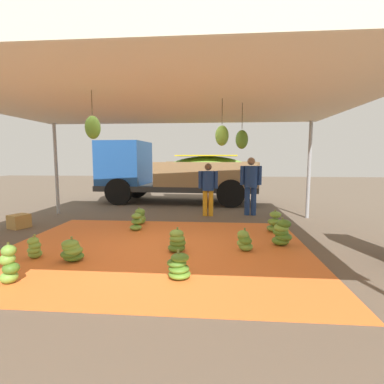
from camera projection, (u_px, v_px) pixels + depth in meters
ground_plane at (177, 218)px, 8.64m from camera, size 40.00×40.00×0.00m
tarp_orange at (156, 248)px, 5.67m from camera, size 5.82×4.82×0.01m
tent_canopy at (154, 101)px, 5.27m from camera, size 8.00×7.00×2.84m
banana_bunch_0 at (34, 248)px, 5.08m from camera, size 0.30×0.32×0.43m
banana_bunch_1 at (179, 267)px, 4.25m from camera, size 0.47×0.46×0.42m
banana_bunch_2 at (274, 222)px, 6.93m from camera, size 0.47×0.49×0.53m
banana_bunch_3 at (282, 233)px, 5.84m from camera, size 0.46×0.46×0.56m
banana_bunch_4 at (140, 217)px, 7.76m from camera, size 0.44×0.44×0.44m
banana_bunch_5 at (136, 222)px, 7.08m from camera, size 0.40×0.41×0.47m
banana_bunch_6 at (9, 265)px, 4.07m from camera, size 0.28×0.25×0.58m
banana_bunch_7 at (177, 241)px, 5.45m from camera, size 0.43×0.43×0.45m
banana_bunch_8 at (72, 251)px, 4.95m from camera, size 0.43×0.43×0.42m
banana_bunch_9 at (244, 241)px, 5.52m from camera, size 0.36×0.32×0.43m
cargo_truck_main at (173, 172)px, 11.66m from camera, size 6.20×2.63×2.40m
worker_0 at (251, 182)px, 8.93m from camera, size 0.65×0.39×1.76m
worker_1 at (208, 185)px, 8.83m from camera, size 0.58×0.35×1.59m
crate_0 at (19, 221)px, 7.35m from camera, size 0.50×0.53×0.34m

